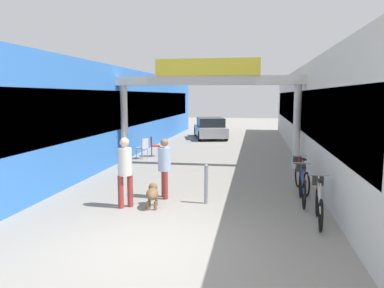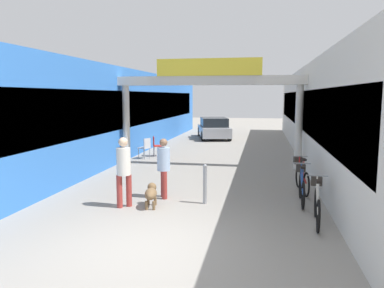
% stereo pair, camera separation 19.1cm
% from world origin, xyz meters
% --- Properties ---
extents(ground_plane, '(80.00, 80.00, 0.00)m').
position_xyz_m(ground_plane, '(0.00, 0.00, 0.00)').
color(ground_plane, gray).
extents(storefront_left, '(3.00, 26.00, 3.87)m').
position_xyz_m(storefront_left, '(-5.09, 11.00, 1.94)').
color(storefront_left, blue).
rests_on(storefront_left, ground_plane).
extents(storefront_right, '(3.00, 26.00, 3.87)m').
position_xyz_m(storefront_right, '(5.09, 11.00, 1.94)').
color(storefront_right, beige).
rests_on(storefront_right, ground_plane).
extents(arcade_sign_gateway, '(7.40, 0.47, 4.09)m').
position_xyz_m(arcade_sign_gateway, '(0.00, 8.05, 2.90)').
color(arcade_sign_gateway, beige).
rests_on(arcade_sign_gateway, ground_plane).
extents(pedestrian_with_dog, '(0.48, 0.48, 1.72)m').
position_xyz_m(pedestrian_with_dog, '(-1.26, 2.29, 0.99)').
color(pedestrian_with_dog, '#99332D').
rests_on(pedestrian_with_dog, ground_plane).
extents(pedestrian_companion, '(0.44, 0.44, 1.60)m').
position_xyz_m(pedestrian_companion, '(-0.52, 3.27, 0.91)').
color(pedestrian_companion, '#99332D').
rests_on(pedestrian_companion, ground_plane).
extents(dog_on_leash, '(0.41, 0.78, 0.55)m').
position_xyz_m(dog_on_leash, '(-0.62, 2.42, 0.34)').
color(dog_on_leash, brown).
rests_on(dog_on_leash, ground_plane).
extents(bicycle_silver_nearest, '(0.46, 1.69, 0.98)m').
position_xyz_m(bicycle_silver_nearest, '(3.21, 1.97, 0.44)').
color(bicycle_silver_nearest, black).
rests_on(bicycle_silver_nearest, ground_plane).
extents(bicycle_blue_second, '(0.46, 1.69, 0.98)m').
position_xyz_m(bicycle_blue_second, '(3.04, 3.50, 0.44)').
color(bicycle_blue_second, black).
rests_on(bicycle_blue_second, ground_plane).
extents(bicycle_red_third, '(0.46, 1.68, 0.98)m').
position_xyz_m(bicycle_red_third, '(3.16, 4.70, 0.44)').
color(bicycle_red_third, black).
rests_on(bicycle_red_third, ground_plane).
extents(bollard_post_metal, '(0.10, 0.10, 1.01)m').
position_xyz_m(bollard_post_metal, '(0.64, 2.94, 0.52)').
color(bollard_post_metal, gray).
rests_on(bollard_post_metal, ground_plane).
extents(cafe_chair_aluminium_nearer, '(0.53, 0.53, 0.89)m').
position_xyz_m(cafe_chair_aluminium_nearer, '(-2.92, 9.19, 0.54)').
color(cafe_chair_aluminium_nearer, gray).
rests_on(cafe_chair_aluminium_nearer, ground_plane).
extents(cafe_chair_red_farther, '(0.52, 0.52, 0.89)m').
position_xyz_m(cafe_chair_red_farther, '(-2.66, 9.92, 0.54)').
color(cafe_chair_red_farther, gray).
rests_on(cafe_chair_red_farther, ground_plane).
extents(parked_car_silver, '(2.66, 4.30, 1.33)m').
position_xyz_m(parked_car_silver, '(-1.01, 17.48, 0.64)').
color(parked_car_silver, '#99999E').
rests_on(parked_car_silver, ground_plane).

